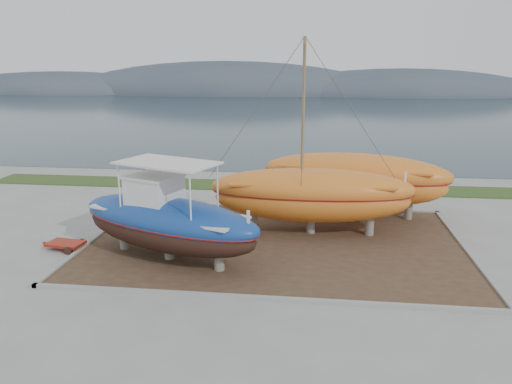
% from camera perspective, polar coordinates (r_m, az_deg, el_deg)
% --- Properties ---
extents(ground, '(140.00, 140.00, 0.00)m').
position_cam_1_polar(ground, '(21.16, 1.28, -9.67)').
color(ground, gray).
rests_on(ground, ground).
extents(dirt_patch, '(18.00, 12.00, 0.06)m').
position_cam_1_polar(dirt_patch, '(24.83, 2.20, -5.82)').
color(dirt_patch, '#422D1E').
rests_on(dirt_patch, ground).
extents(curb_frame, '(18.60, 12.60, 0.15)m').
position_cam_1_polar(curb_frame, '(24.81, 2.20, -5.72)').
color(curb_frame, gray).
rests_on(curb_frame, ground).
extents(grass_strip, '(44.00, 3.00, 0.08)m').
position_cam_1_polar(grass_strip, '(35.80, 3.74, 0.61)').
color(grass_strip, '#284219').
rests_on(grass_strip, ground).
extents(sea, '(260.00, 100.00, 0.04)m').
position_cam_1_polar(sea, '(89.63, 5.77, 9.01)').
color(sea, '#1B2E36').
rests_on(sea, ground).
extents(mountain_ridge, '(200.00, 36.00, 20.00)m').
position_cam_1_polar(mountain_ridge, '(144.46, 6.29, 11.12)').
color(mountain_ridge, '#333D49').
rests_on(mountain_ridge, ground).
extents(blue_caique, '(9.73, 6.14, 4.48)m').
position_cam_1_polar(blue_caique, '(22.46, -10.09, -2.17)').
color(blue_caique, navy).
rests_on(blue_caique, dirt_patch).
extents(white_dinghy, '(4.12, 2.44, 1.16)m').
position_cam_1_polar(white_dinghy, '(27.97, -10.32, -2.36)').
color(white_dinghy, silver).
rests_on(white_dinghy, dirt_patch).
extents(orange_sailboat, '(10.48, 3.23, 9.84)m').
position_cam_1_polar(orange_sailboat, '(25.11, 6.56, 6.02)').
color(orange_sailboat, orange).
rests_on(orange_sailboat, dirt_patch).
extents(orange_bare_hull, '(11.10, 4.99, 3.51)m').
position_cam_1_polar(orange_bare_hull, '(29.33, 11.17, 0.77)').
color(orange_bare_hull, orange).
rests_on(orange_bare_hull, dirt_patch).
extents(red_trailer, '(2.65, 1.59, 0.35)m').
position_cam_1_polar(red_trailer, '(25.70, -20.92, -5.76)').
color(red_trailer, maroon).
rests_on(red_trailer, ground).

